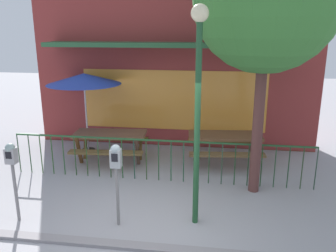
% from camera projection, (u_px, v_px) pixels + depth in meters
% --- Properties ---
extents(ground, '(40.00, 40.00, 0.00)m').
position_uv_depth(ground, '(137.00, 233.00, 5.92)').
color(ground, '#9C9A9E').
extents(pub_storefront, '(8.01, 1.35, 5.51)m').
position_uv_depth(pub_storefront, '(174.00, 50.00, 9.78)').
color(pub_storefront, '#4B2A11').
rests_on(pub_storefront, ground).
extents(patio_fence_front, '(6.76, 0.04, 0.97)m').
position_uv_depth(patio_fence_front, '(159.00, 153.00, 7.78)').
color(patio_fence_front, '#214D28').
rests_on(patio_fence_front, ground).
extents(picnic_table_left, '(1.91, 1.50, 0.79)m').
position_uv_depth(picnic_table_left, '(110.00, 139.00, 8.92)').
color(picnic_table_left, brown).
rests_on(picnic_table_left, ground).
extents(picnic_table_right, '(1.94, 1.55, 0.79)m').
position_uv_depth(picnic_table_right, '(225.00, 141.00, 8.78)').
color(picnic_table_right, brown).
rests_on(picnic_table_right, ground).
extents(patio_umbrella, '(1.98, 1.98, 2.18)m').
position_uv_depth(patio_umbrella, '(84.00, 79.00, 9.30)').
color(patio_umbrella, black).
rests_on(patio_umbrella, ground).
extents(parking_meter_near, '(0.18, 0.17, 1.49)m').
position_uv_depth(parking_meter_near, '(116.00, 164.00, 5.85)').
color(parking_meter_near, gray).
rests_on(parking_meter_near, ground).
extents(parking_meter_far, '(0.18, 0.17, 1.45)m').
position_uv_depth(parking_meter_far, '(12.00, 162.00, 6.02)').
color(parking_meter_far, slate).
rests_on(parking_meter_far, ground).
extents(street_lamp, '(0.28, 0.28, 3.69)m').
position_uv_depth(street_lamp, '(198.00, 87.00, 5.59)').
color(street_lamp, '#1E4A28').
rests_on(street_lamp, ground).
extents(curb_edge, '(11.22, 0.20, 0.11)m').
position_uv_depth(curb_edge, '(131.00, 247.00, 5.52)').
color(curb_edge, gray).
rests_on(curb_edge, ground).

